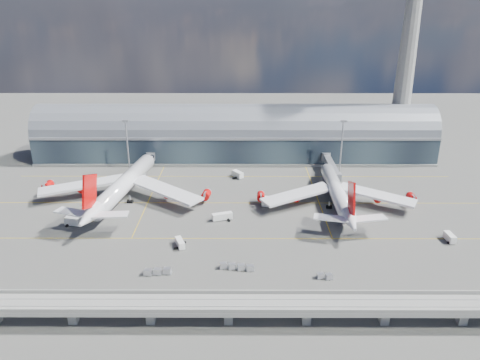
{
  "coord_description": "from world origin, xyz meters",
  "views": [
    {
      "loc": [
        3.26,
        -153.67,
        78.66
      ],
      "look_at": [
        2.74,
        10.0,
        14.0
      ],
      "focal_mm": 35.0,
      "sensor_mm": 36.0,
      "label": 1
    }
  ],
  "objects_px": {
    "airliner_left": "(122,186)",
    "service_truck_3": "(450,237)",
    "service_truck_0": "(180,243)",
    "cargo_train_1": "(237,267)",
    "service_truck_4": "(265,202)",
    "service_truck_1": "(73,221)",
    "service_truck_5": "(238,174)",
    "cargo_train_0": "(158,272)",
    "floodlight_mast_right": "(342,145)",
    "service_truck_2": "(222,216)",
    "control_tower": "(408,55)",
    "cargo_train_2": "(325,276)",
    "floodlight_mast_left": "(127,145)",
    "airliner_right": "(337,193)"
  },
  "relations": [
    {
      "from": "airliner_left",
      "to": "service_truck_3",
      "type": "xyz_separation_m",
      "value": [
        120.04,
        -33.78,
        -5.19
      ]
    },
    {
      "from": "service_truck_0",
      "to": "cargo_train_1",
      "type": "height_order",
      "value": "service_truck_0"
    },
    {
      "from": "cargo_train_1",
      "to": "service_truck_4",
      "type": "bearing_deg",
      "value": -22.51
    },
    {
      "from": "service_truck_1",
      "to": "service_truck_3",
      "type": "bearing_deg",
      "value": -84.17
    },
    {
      "from": "service_truck_5",
      "to": "cargo_train_0",
      "type": "bearing_deg",
      "value": -142.46
    },
    {
      "from": "airliner_left",
      "to": "service_truck_3",
      "type": "bearing_deg",
      "value": -7.51
    },
    {
      "from": "floodlight_mast_right",
      "to": "cargo_train_1",
      "type": "relative_size",
      "value": 2.31
    },
    {
      "from": "airliner_left",
      "to": "service_truck_3",
      "type": "height_order",
      "value": "airliner_left"
    },
    {
      "from": "service_truck_0",
      "to": "service_truck_2",
      "type": "bearing_deg",
      "value": 34.81
    },
    {
      "from": "service_truck_5",
      "to": "airliner_left",
      "type": "bearing_deg",
      "value": 173.27
    },
    {
      "from": "service_truck_4",
      "to": "service_truck_2",
      "type": "bearing_deg",
      "value": -131.47
    },
    {
      "from": "service_truck_1",
      "to": "service_truck_5",
      "type": "height_order",
      "value": "service_truck_1"
    },
    {
      "from": "control_tower",
      "to": "service_truck_5",
      "type": "xyz_separation_m",
      "value": [
        -83.44,
        -34.39,
        -50.1
      ]
    },
    {
      "from": "control_tower",
      "to": "service_truck_1",
      "type": "height_order",
      "value": "control_tower"
    },
    {
      "from": "control_tower",
      "to": "cargo_train_2",
      "type": "height_order",
      "value": "control_tower"
    },
    {
      "from": "service_truck_3",
      "to": "service_truck_4",
      "type": "relative_size",
      "value": 1.07
    },
    {
      "from": "floodlight_mast_left",
      "to": "service_truck_5",
      "type": "height_order",
      "value": "floodlight_mast_left"
    },
    {
      "from": "floodlight_mast_left",
      "to": "service_truck_3",
      "type": "bearing_deg",
      "value": -28.09
    },
    {
      "from": "service_truck_3",
      "to": "cargo_train_1",
      "type": "bearing_deg",
      "value": -169.59
    },
    {
      "from": "service_truck_4",
      "to": "floodlight_mast_right",
      "type": "bearing_deg",
      "value": 54.69
    },
    {
      "from": "service_truck_2",
      "to": "control_tower",
      "type": "bearing_deg",
      "value": -66.96
    },
    {
      "from": "service_truck_0",
      "to": "service_truck_1",
      "type": "height_order",
      "value": "service_truck_1"
    },
    {
      "from": "service_truck_3",
      "to": "service_truck_5",
      "type": "height_order",
      "value": "service_truck_5"
    },
    {
      "from": "cargo_train_0",
      "to": "cargo_train_1",
      "type": "bearing_deg",
      "value": -75.53
    },
    {
      "from": "cargo_train_0",
      "to": "airliner_right",
      "type": "bearing_deg",
      "value": -44.09
    },
    {
      "from": "airliner_left",
      "to": "service_truck_4",
      "type": "relative_size",
      "value": 13.95
    },
    {
      "from": "airliner_left",
      "to": "airliner_right",
      "type": "distance_m",
      "value": 86.65
    },
    {
      "from": "service_truck_3",
      "to": "airliner_left",
      "type": "bearing_deg",
      "value": 160.7
    },
    {
      "from": "control_tower",
      "to": "floodlight_mast_left",
      "type": "height_order",
      "value": "control_tower"
    },
    {
      "from": "control_tower",
      "to": "service_truck_0",
      "type": "bearing_deg",
      "value": -136.08
    },
    {
      "from": "floodlight_mast_right",
      "to": "service_truck_2",
      "type": "relative_size",
      "value": 3.24
    },
    {
      "from": "airliner_left",
      "to": "control_tower",
      "type": "bearing_deg",
      "value": 33.25
    },
    {
      "from": "service_truck_5",
      "to": "cargo_train_2",
      "type": "relative_size",
      "value": 1.26
    },
    {
      "from": "floodlight_mast_left",
      "to": "service_truck_1",
      "type": "relative_size",
      "value": 4.21
    },
    {
      "from": "service_truck_1",
      "to": "service_truck_5",
      "type": "bearing_deg",
      "value": -40.14
    },
    {
      "from": "airliner_right",
      "to": "service_truck_0",
      "type": "relative_size",
      "value": 10.34
    },
    {
      "from": "floodlight_mast_left",
      "to": "service_truck_5",
      "type": "relative_size",
      "value": 4.0
    },
    {
      "from": "service_truck_1",
      "to": "cargo_train_1",
      "type": "height_order",
      "value": "service_truck_1"
    },
    {
      "from": "airliner_right",
      "to": "service_truck_1",
      "type": "bearing_deg",
      "value": -169.28
    },
    {
      "from": "service_truck_3",
      "to": "cargo_train_1",
      "type": "height_order",
      "value": "service_truck_3"
    },
    {
      "from": "floodlight_mast_left",
      "to": "cargo_train_2",
      "type": "relative_size",
      "value": 5.04
    },
    {
      "from": "service_truck_2",
      "to": "service_truck_3",
      "type": "height_order",
      "value": "service_truck_2"
    },
    {
      "from": "floodlight_mast_left",
      "to": "service_truck_0",
      "type": "relative_size",
      "value": 3.99
    },
    {
      "from": "service_truck_0",
      "to": "service_truck_3",
      "type": "bearing_deg",
      "value": -18.9
    },
    {
      "from": "service_truck_2",
      "to": "service_truck_4",
      "type": "distance_m",
      "value": 21.53
    },
    {
      "from": "service_truck_5",
      "to": "service_truck_2",
      "type": "bearing_deg",
      "value": -133.29
    },
    {
      "from": "cargo_train_0",
      "to": "cargo_train_1",
      "type": "relative_size",
      "value": 0.78
    },
    {
      "from": "cargo_train_1",
      "to": "cargo_train_2",
      "type": "distance_m",
      "value": 26.72
    },
    {
      "from": "airliner_left",
      "to": "service_truck_5",
      "type": "relative_size",
      "value": 11.77
    },
    {
      "from": "service_truck_3",
      "to": "floodlight_mast_right",
      "type": "bearing_deg",
      "value": 106.87
    }
  ]
}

